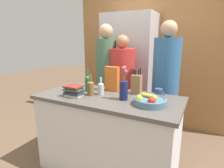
{
  "coord_description": "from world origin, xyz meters",
  "views": [
    {
      "loc": [
        0.94,
        -1.75,
        1.56
      ],
      "look_at": [
        0.0,
        0.09,
        1.05
      ],
      "focal_mm": 30.0,
      "sensor_mm": 36.0,
      "label": 1
    }
  ],
  "objects_px": {
    "bottle_vinegar": "(91,87)",
    "bottle_wine": "(88,83)",
    "flower_vase": "(124,89)",
    "person_in_blue": "(122,85)",
    "cereal_box": "(112,79)",
    "fruit_bowl": "(150,101)",
    "person_in_red_tee": "(165,82)",
    "knife_block": "(137,84)",
    "bottle_oil": "(101,88)",
    "book_stack": "(74,91)",
    "person_at_sink": "(106,76)",
    "refrigerator": "(129,73)",
    "coffee_mug": "(159,93)"
  },
  "relations": [
    {
      "from": "coffee_mug",
      "to": "bottle_wine",
      "type": "distance_m",
      "value": 0.85
    },
    {
      "from": "coffee_mug",
      "to": "person_at_sink",
      "type": "xyz_separation_m",
      "value": [
        -0.9,
        0.45,
        0.02
      ]
    },
    {
      "from": "fruit_bowl",
      "to": "person_in_red_tee",
      "type": "height_order",
      "value": "person_in_red_tee"
    },
    {
      "from": "refrigerator",
      "to": "coffee_mug",
      "type": "distance_m",
      "value": 1.3
    },
    {
      "from": "knife_block",
      "to": "book_stack",
      "type": "xyz_separation_m",
      "value": [
        -0.59,
        -0.41,
        -0.05
      ]
    },
    {
      "from": "bottle_vinegar",
      "to": "bottle_wine",
      "type": "xyz_separation_m",
      "value": [
        -0.13,
        0.13,
        0.02
      ]
    },
    {
      "from": "refrigerator",
      "to": "flower_vase",
      "type": "distance_m",
      "value": 1.37
    },
    {
      "from": "coffee_mug",
      "to": "person_in_blue",
      "type": "distance_m",
      "value": 0.82
    },
    {
      "from": "flower_vase",
      "to": "person_in_red_tee",
      "type": "xyz_separation_m",
      "value": [
        0.28,
        0.7,
        -0.05
      ]
    },
    {
      "from": "book_stack",
      "to": "bottle_oil",
      "type": "relative_size",
      "value": 1.03
    },
    {
      "from": "refrigerator",
      "to": "bottle_oil",
      "type": "distance_m",
      "value": 1.25
    },
    {
      "from": "cereal_box",
      "to": "bottle_vinegar",
      "type": "distance_m",
      "value": 0.31
    },
    {
      "from": "person_in_red_tee",
      "to": "knife_block",
      "type": "bearing_deg",
      "value": -116.72
    },
    {
      "from": "fruit_bowl",
      "to": "knife_block",
      "type": "height_order",
      "value": "knife_block"
    },
    {
      "from": "bottle_oil",
      "to": "book_stack",
      "type": "bearing_deg",
      "value": -141.36
    },
    {
      "from": "flower_vase",
      "to": "fruit_bowl",
      "type": "bearing_deg",
      "value": -5.75
    },
    {
      "from": "refrigerator",
      "to": "fruit_bowl",
      "type": "bearing_deg",
      "value": -60.66
    },
    {
      "from": "cereal_box",
      "to": "fruit_bowl",
      "type": "bearing_deg",
      "value": -27.05
    },
    {
      "from": "book_stack",
      "to": "bottle_wine",
      "type": "distance_m",
      "value": 0.25
    },
    {
      "from": "fruit_bowl",
      "to": "bottle_wine",
      "type": "bearing_deg",
      "value": 170.54
    },
    {
      "from": "flower_vase",
      "to": "coffee_mug",
      "type": "xyz_separation_m",
      "value": [
        0.31,
        0.24,
        -0.07
      ]
    },
    {
      "from": "bottle_wine",
      "to": "person_in_blue",
      "type": "relative_size",
      "value": 0.17
    },
    {
      "from": "cereal_box",
      "to": "book_stack",
      "type": "relative_size",
      "value": 1.44
    },
    {
      "from": "refrigerator",
      "to": "person_in_red_tee",
      "type": "relative_size",
      "value": 1.1
    },
    {
      "from": "bottle_vinegar",
      "to": "bottle_wine",
      "type": "relative_size",
      "value": 0.86
    },
    {
      "from": "person_at_sink",
      "to": "person_in_red_tee",
      "type": "xyz_separation_m",
      "value": [
        0.87,
        0.02,
        -0.0
      ]
    },
    {
      "from": "flower_vase",
      "to": "cereal_box",
      "type": "bearing_deg",
      "value": 136.25
    },
    {
      "from": "person_at_sink",
      "to": "bottle_vinegar",
      "type": "bearing_deg",
      "value": -96.26
    },
    {
      "from": "coffee_mug",
      "to": "cereal_box",
      "type": "bearing_deg",
      "value": 178.25
    },
    {
      "from": "person_in_red_tee",
      "to": "person_at_sink",
      "type": "bearing_deg",
      "value": -177.1
    },
    {
      "from": "coffee_mug",
      "to": "person_in_blue",
      "type": "height_order",
      "value": "person_in_blue"
    },
    {
      "from": "book_stack",
      "to": "person_in_blue",
      "type": "distance_m",
      "value": 0.89
    },
    {
      "from": "refrigerator",
      "to": "bottle_vinegar",
      "type": "bearing_deg",
      "value": -87.54
    },
    {
      "from": "book_stack",
      "to": "bottle_wine",
      "type": "height_order",
      "value": "bottle_wine"
    },
    {
      "from": "person_in_blue",
      "to": "knife_block",
      "type": "bearing_deg",
      "value": -69.91
    },
    {
      "from": "bottle_wine",
      "to": "bottle_oil",
      "type": "bearing_deg",
      "value": -14.36
    },
    {
      "from": "knife_block",
      "to": "bottle_wine",
      "type": "relative_size",
      "value": 1.12
    },
    {
      "from": "flower_vase",
      "to": "person_in_blue",
      "type": "xyz_separation_m",
      "value": [
        -0.34,
        0.72,
        -0.16
      ]
    },
    {
      "from": "flower_vase",
      "to": "person_at_sink",
      "type": "height_order",
      "value": "person_at_sink"
    },
    {
      "from": "coffee_mug",
      "to": "book_stack",
      "type": "distance_m",
      "value": 0.93
    },
    {
      "from": "fruit_bowl",
      "to": "bottle_wine",
      "type": "xyz_separation_m",
      "value": [
        -0.81,
        0.14,
        0.07
      ]
    },
    {
      "from": "flower_vase",
      "to": "bottle_wine",
      "type": "relative_size",
      "value": 1.31
    },
    {
      "from": "coffee_mug",
      "to": "book_stack",
      "type": "xyz_separation_m",
      "value": [
        -0.85,
        -0.38,
        0.01
      ]
    },
    {
      "from": "coffee_mug",
      "to": "bottle_oil",
      "type": "bearing_deg",
      "value": -163.17
    },
    {
      "from": "fruit_bowl",
      "to": "person_in_blue",
      "type": "bearing_deg",
      "value": 130.04
    },
    {
      "from": "coffee_mug",
      "to": "bottle_vinegar",
      "type": "height_order",
      "value": "bottle_vinegar"
    },
    {
      "from": "fruit_bowl",
      "to": "bottle_oil",
      "type": "height_order",
      "value": "bottle_oil"
    },
    {
      "from": "bottle_wine",
      "to": "person_at_sink",
      "type": "xyz_separation_m",
      "value": [
        -0.06,
        0.58,
        -0.03
      ]
    },
    {
      "from": "bottle_wine",
      "to": "person_in_red_tee",
      "type": "distance_m",
      "value": 1.0
    },
    {
      "from": "coffee_mug",
      "to": "person_in_red_tee",
      "type": "height_order",
      "value": "person_in_red_tee"
    }
  ]
}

